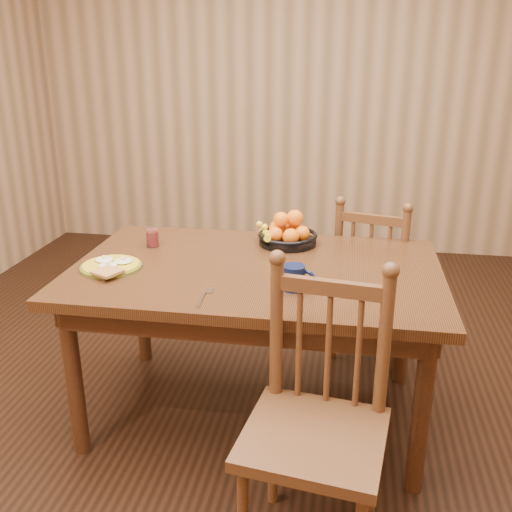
% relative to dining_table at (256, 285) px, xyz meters
% --- Properties ---
extents(room, '(4.52, 5.02, 2.72)m').
position_rel_dining_table_xyz_m(room, '(0.00, 0.00, 0.68)').
color(room, black).
rests_on(room, ground).
extents(dining_table, '(1.60, 1.00, 0.75)m').
position_rel_dining_table_xyz_m(dining_table, '(0.00, 0.00, 0.00)').
color(dining_table, black).
rests_on(dining_table, ground).
extents(chair_far, '(0.50, 0.48, 0.92)m').
position_rel_dining_table_xyz_m(chair_far, '(0.54, 0.66, -0.22)').
color(chair_far, '#492716').
rests_on(chair_far, ground).
extents(chair_near, '(0.51, 0.49, 0.99)m').
position_rel_dining_table_xyz_m(chair_near, '(0.32, -0.71, -0.18)').
color(chair_near, '#492716').
rests_on(chair_near, ground).
extents(breakfast_plate, '(0.26, 0.30, 0.04)m').
position_rel_dining_table_xyz_m(breakfast_plate, '(-0.62, -0.12, 0.10)').
color(breakfast_plate, '#59601E').
rests_on(breakfast_plate, dining_table).
extents(fork, '(0.04, 0.18, 0.00)m').
position_rel_dining_table_xyz_m(fork, '(-0.14, -0.35, 0.09)').
color(fork, silver).
rests_on(fork, dining_table).
extents(spoon, '(0.05, 0.16, 0.01)m').
position_rel_dining_table_xyz_m(spoon, '(-0.62, -0.15, 0.09)').
color(spoon, silver).
rests_on(spoon, dining_table).
extents(coffee_mug, '(0.13, 0.09, 0.10)m').
position_rel_dining_table_xyz_m(coffee_mug, '(0.19, -0.22, 0.14)').
color(coffee_mug, '#091232').
rests_on(coffee_mug, dining_table).
extents(juice_glass, '(0.06, 0.06, 0.09)m').
position_rel_dining_table_xyz_m(juice_glass, '(-0.54, 0.19, 0.13)').
color(juice_glass, silver).
rests_on(juice_glass, dining_table).
extents(fruit_bowl, '(0.32, 0.29, 0.17)m').
position_rel_dining_table_xyz_m(fruit_bowl, '(0.10, 0.34, 0.14)').
color(fruit_bowl, black).
rests_on(fruit_bowl, dining_table).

